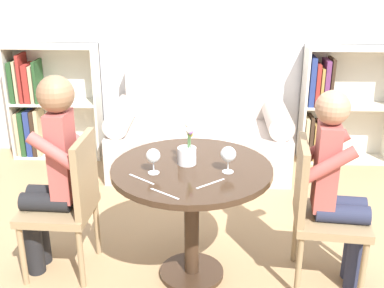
{
  "coord_description": "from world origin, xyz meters",
  "views": [
    {
      "loc": [
        0.1,
        -2.53,
        1.86
      ],
      "look_at": [
        0.0,
        0.05,
        0.86
      ],
      "focal_mm": 45.0,
      "sensor_mm": 36.0,
      "label": 1
    }
  ],
  "objects_px": {
    "bookshelf_right": "(334,106)",
    "chair_left": "(69,200)",
    "flower_vase": "(187,152)",
    "person_left": "(52,171)",
    "person_right": "(338,188)",
    "wine_glass_right": "(228,155)",
    "bookshelf_left": "(44,104)",
    "wine_glass_left": "(153,156)",
    "chair_right": "(319,208)",
    "couch": "(199,136)"
  },
  "relations": [
    {
      "from": "person_left",
      "to": "wine_glass_right",
      "type": "distance_m",
      "value": 1.06
    },
    {
      "from": "bookshelf_right",
      "to": "person_left",
      "type": "xyz_separation_m",
      "value": [
        -2.13,
        -1.91,
        0.14
      ]
    },
    {
      "from": "person_left",
      "to": "person_right",
      "type": "bearing_deg",
      "value": 90.24
    },
    {
      "from": "person_left",
      "to": "flower_vase",
      "type": "distance_m",
      "value": 0.82
    },
    {
      "from": "bookshelf_right",
      "to": "chair_left",
      "type": "distance_m",
      "value": 2.8
    },
    {
      "from": "bookshelf_left",
      "to": "chair_right",
      "type": "relative_size",
      "value": 1.24
    },
    {
      "from": "bookshelf_left",
      "to": "wine_glass_left",
      "type": "distance_m",
      "value": 2.45
    },
    {
      "from": "bookshelf_left",
      "to": "person_left",
      "type": "bearing_deg",
      "value": -69.99
    },
    {
      "from": "chair_left",
      "to": "person_right",
      "type": "distance_m",
      "value": 1.6
    },
    {
      "from": "bookshelf_right",
      "to": "chair_right",
      "type": "xyz_separation_m",
      "value": [
        -0.54,
        -1.95,
        -0.05
      ]
    },
    {
      "from": "person_left",
      "to": "wine_glass_left",
      "type": "distance_m",
      "value": 0.66
    },
    {
      "from": "wine_glass_left",
      "to": "couch",
      "type": "bearing_deg",
      "value": 83.3
    },
    {
      "from": "bookshelf_left",
      "to": "flower_vase",
      "type": "bearing_deg",
      "value": -51.71
    },
    {
      "from": "person_right",
      "to": "flower_vase",
      "type": "distance_m",
      "value": 0.89
    },
    {
      "from": "chair_left",
      "to": "wine_glass_left",
      "type": "height_order",
      "value": "chair_left"
    },
    {
      "from": "bookshelf_left",
      "to": "person_right",
      "type": "bearing_deg",
      "value": -39.68
    },
    {
      "from": "flower_vase",
      "to": "chair_left",
      "type": "bearing_deg",
      "value": -179.54
    },
    {
      "from": "chair_left",
      "to": "wine_glass_left",
      "type": "xyz_separation_m",
      "value": [
        0.54,
        -0.13,
        0.35
      ]
    },
    {
      "from": "person_right",
      "to": "wine_glass_right",
      "type": "bearing_deg",
      "value": 99.81
    },
    {
      "from": "wine_glass_right",
      "to": "bookshelf_right",
      "type": "bearing_deg",
      "value": 61.68
    },
    {
      "from": "couch",
      "to": "wine_glass_left",
      "type": "bearing_deg",
      "value": -96.7
    },
    {
      "from": "bookshelf_left",
      "to": "flower_vase",
      "type": "distance_m",
      "value": 2.44
    },
    {
      "from": "flower_vase",
      "to": "wine_glass_left",
      "type": "bearing_deg",
      "value": -142.81
    },
    {
      "from": "bookshelf_right",
      "to": "chair_left",
      "type": "xyz_separation_m",
      "value": [
        -2.04,
        -1.91,
        -0.05
      ]
    },
    {
      "from": "chair_left",
      "to": "person_left",
      "type": "distance_m",
      "value": 0.21
    },
    {
      "from": "bookshelf_right",
      "to": "person_left",
      "type": "bearing_deg",
      "value": -138.15
    },
    {
      "from": "wine_glass_right",
      "to": "flower_vase",
      "type": "xyz_separation_m",
      "value": [
        -0.23,
        0.11,
        -0.03
      ]
    },
    {
      "from": "bookshelf_right",
      "to": "person_right",
      "type": "distance_m",
      "value": 2.02
    },
    {
      "from": "person_left",
      "to": "flower_vase",
      "type": "relative_size",
      "value": 4.93
    },
    {
      "from": "chair_left",
      "to": "person_left",
      "type": "relative_size",
      "value": 0.71
    },
    {
      "from": "bookshelf_right",
      "to": "flower_vase",
      "type": "distance_m",
      "value": 2.33
    },
    {
      "from": "bookshelf_left",
      "to": "wine_glass_left",
      "type": "bearing_deg",
      "value": -57.09
    },
    {
      "from": "chair_left",
      "to": "person_right",
      "type": "bearing_deg",
      "value": 90.34
    },
    {
      "from": "chair_left",
      "to": "wine_glass_right",
      "type": "relative_size",
      "value": 5.93
    },
    {
      "from": "chair_right",
      "to": "person_left",
      "type": "xyz_separation_m",
      "value": [
        -1.59,
        0.05,
        0.19
      ]
    },
    {
      "from": "bookshelf_left",
      "to": "wine_glass_left",
      "type": "xyz_separation_m",
      "value": [
        1.32,
        -2.04,
        0.32
      ]
    },
    {
      "from": "bookshelf_left",
      "to": "bookshelf_right",
      "type": "relative_size",
      "value": 1.0
    },
    {
      "from": "bookshelf_right",
      "to": "person_right",
      "type": "relative_size",
      "value": 0.92
    },
    {
      "from": "person_left",
      "to": "chair_left",
      "type": "bearing_deg",
      "value": 88.3
    },
    {
      "from": "chair_left",
      "to": "flower_vase",
      "type": "distance_m",
      "value": 0.79
    },
    {
      "from": "bookshelf_right",
      "to": "wine_glass_right",
      "type": "height_order",
      "value": "bookshelf_right"
    },
    {
      "from": "bookshelf_left",
      "to": "bookshelf_right",
      "type": "xyz_separation_m",
      "value": [
        2.82,
        0.0,
        0.01
      ]
    },
    {
      "from": "wine_glass_left",
      "to": "flower_vase",
      "type": "height_order",
      "value": "flower_vase"
    },
    {
      "from": "flower_vase",
      "to": "couch",
      "type": "bearing_deg",
      "value": 89.06
    },
    {
      "from": "chair_right",
      "to": "wine_glass_left",
      "type": "xyz_separation_m",
      "value": [
        -0.96,
        -0.09,
        0.35
      ]
    },
    {
      "from": "chair_left",
      "to": "person_left",
      "type": "height_order",
      "value": "person_left"
    },
    {
      "from": "couch",
      "to": "flower_vase",
      "type": "xyz_separation_m",
      "value": [
        -0.03,
        -1.64,
        0.51
      ]
    },
    {
      "from": "bookshelf_right",
      "to": "flower_vase",
      "type": "height_order",
      "value": "bookshelf_right"
    },
    {
      "from": "chair_left",
      "to": "flower_vase",
      "type": "bearing_deg",
      "value": 92.91
    },
    {
      "from": "wine_glass_left",
      "to": "person_right",
      "type": "bearing_deg",
      "value": 4.0
    }
  ]
}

